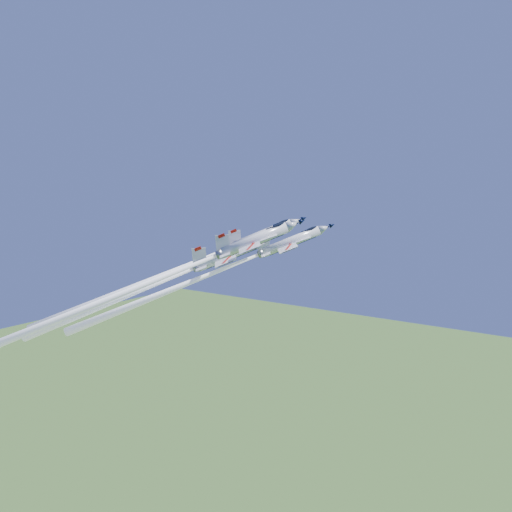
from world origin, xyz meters
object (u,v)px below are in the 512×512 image
Objects in this scene: jet_right at (126,292)px; jet_slot at (158,283)px; jet_left at (174,271)px; jet_lead at (206,276)px.

jet_right is 1.51× the size of jet_slot.
jet_right is (2.77, -15.43, -1.58)m from jet_left.
jet_right is (-6.10, -15.12, -1.47)m from jet_lead.
jet_lead is 16.37m from jet_right.
jet_left is (-8.86, 0.30, 0.11)m from jet_lead.
jet_left is at bearing 150.71° from jet_slot.
jet_left is 1.21× the size of jet_slot.
jet_right is at bearing -28.05° from jet_slot.
jet_slot is at bearing -29.29° from jet_left.
jet_left reaches higher than jet_slot.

